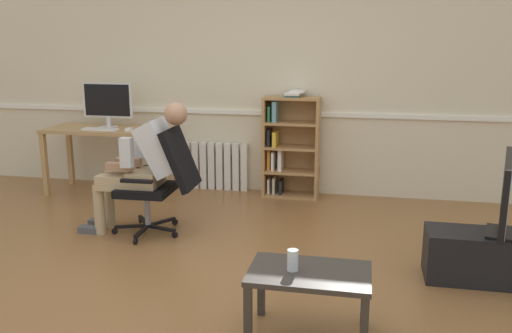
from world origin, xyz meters
The scene contains 14 objects.
ground_plane centered at (0.00, 0.00, 0.00)m, with size 18.00×18.00×0.00m, color brown.
back_wall centered at (0.00, 2.65, 1.35)m, with size 12.00×0.13×2.70m.
computer_desk centered at (-1.85, 2.15, 0.65)m, with size 1.39×0.61×0.76m.
imac_monitor centered at (-1.86, 2.23, 1.05)m, with size 0.59×0.14×0.51m.
keyboard centered at (-1.86, 2.01, 0.77)m, with size 0.40×0.12×0.02m, color white.
computer_mouse centered at (-1.53, 2.03, 0.77)m, with size 0.06×0.10×0.03m, color white.
bookshelf centered at (0.19, 2.44, 0.58)m, with size 0.62×0.29×1.20m.
radiator centered at (-0.79, 2.54, 0.28)m, with size 0.97×0.08×0.56m.
office_chair centered at (-0.74, 0.97, 0.53)m, with size 0.78×0.62×0.98m.
person_seated centered at (-0.91, 0.97, 0.65)m, with size 1.04×0.40×1.20m.
tv_stand centered at (2.01, 0.52, 0.18)m, with size 1.02×0.37×0.37m.
tv_screen centered at (2.01, 0.52, 0.66)m, with size 0.27×0.86×0.56m.
coffee_table centered at (0.75, -0.50, 0.35)m, with size 0.71×0.45×0.41m.
drinking_glass centered at (0.65, -0.51, 0.48)m, with size 0.07×0.07×0.13m, color silver.
Camera 1 is at (1.03, -3.37, 1.71)m, focal length 37.39 mm.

